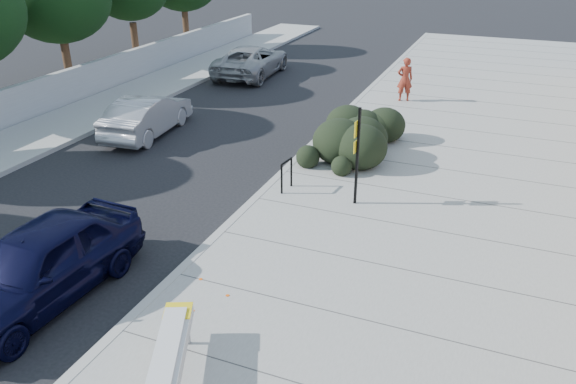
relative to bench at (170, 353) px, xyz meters
name	(u,v)px	position (x,y,z in m)	size (l,w,h in m)	color
ground	(221,236)	(-1.65, 4.71, -0.71)	(120.00, 120.00, 0.00)	black
sidewalk_near	(477,190)	(3.95, 9.71, -0.64)	(11.20, 50.00, 0.15)	gray
sidewalk_far	(62,126)	(-11.15, 9.71, -0.64)	(3.00, 50.00, 0.15)	gray
curb_near	(295,161)	(-1.65, 9.71, -0.63)	(0.22, 50.00, 0.17)	#9E9E99
curb_far	(94,130)	(-9.65, 9.71, -0.63)	(0.22, 50.00, 0.17)	#9E9E99
far_wall	(23,103)	(-12.85, 9.71, 0.04)	(0.30, 40.00, 1.50)	#9E9E99
bench	(170,353)	(0.00, 0.00, 0.00)	(1.38, 2.35, 0.71)	gray
bike_rack	(287,172)	(-1.05, 7.52, -0.02)	(0.12, 0.61, 0.89)	black
sign_post	(357,151)	(0.96, 7.43, 0.95)	(0.12, 0.31, 2.67)	black
hedge	(354,128)	(-0.15, 11.16, 0.23)	(2.11, 4.21, 1.58)	black
sedan_navy	(39,265)	(-3.77, 1.11, 0.10)	(1.91, 4.76, 1.62)	black
wagon_silver	(147,115)	(-7.65, 10.34, 0.01)	(1.52, 4.36, 1.44)	#A6A6AA
suv_silver	(251,61)	(-7.96, 19.74, 0.04)	(2.50, 5.42, 1.51)	#989A9D
pedestrian	(405,79)	(0.18, 17.65, 0.36)	(0.67, 0.44, 1.83)	maroon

